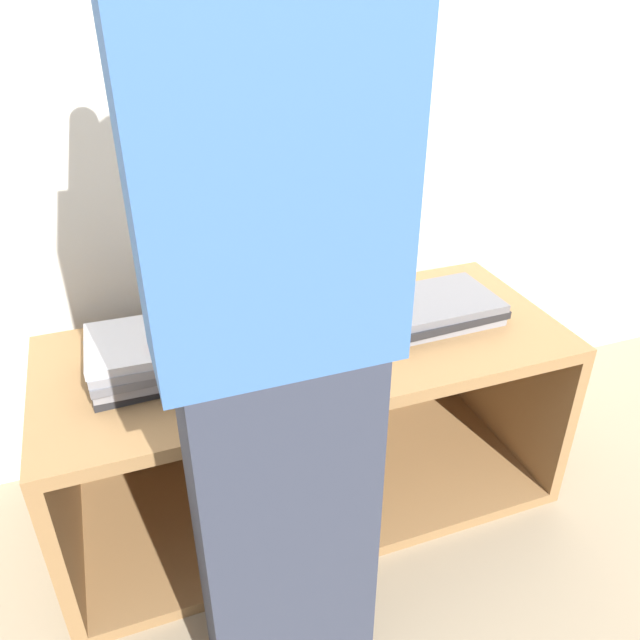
% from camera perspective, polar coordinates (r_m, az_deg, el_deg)
% --- Properties ---
extents(ground_plane, '(12.00, 12.00, 0.00)m').
position_cam_1_polar(ground_plane, '(1.84, 2.37, -21.64)').
color(ground_plane, gray).
extents(wall_back, '(8.00, 0.05, 2.40)m').
position_cam_1_polar(wall_back, '(1.81, -5.74, 22.26)').
color(wall_back, beige).
rests_on(wall_back, ground_plane).
extents(cart, '(1.41, 0.59, 0.55)m').
position_cam_1_polar(cart, '(1.88, -1.59, -8.33)').
color(cart, olive).
rests_on(cart, ground_plane).
extents(laptop_open, '(0.35, 0.33, 0.22)m').
position_cam_1_polar(laptop_open, '(1.69, -1.67, 0.15)').
color(laptop_open, '#B7B7BC').
rests_on(laptop_open, cart).
extents(laptop_stack_left, '(0.36, 0.25, 0.11)m').
position_cam_1_polar(laptop_stack_left, '(1.57, -14.20, -2.98)').
color(laptop_stack_left, '#232326').
rests_on(laptop_stack_left, cart).
extents(laptop_stack_right, '(0.36, 0.25, 0.07)m').
position_cam_1_polar(laptop_stack_right, '(1.80, 10.35, 1.06)').
color(laptop_stack_right, gray).
rests_on(laptop_stack_right, cart).
extents(person, '(0.40, 0.54, 1.80)m').
position_cam_1_polar(person, '(1.04, -4.30, -0.55)').
color(person, '#2D3342').
rests_on(person, ground_plane).
extents(inventory_tag, '(0.06, 0.02, 0.01)m').
position_cam_1_polar(inventory_tag, '(1.50, -14.16, -2.18)').
color(inventory_tag, red).
rests_on(inventory_tag, laptop_stack_left).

